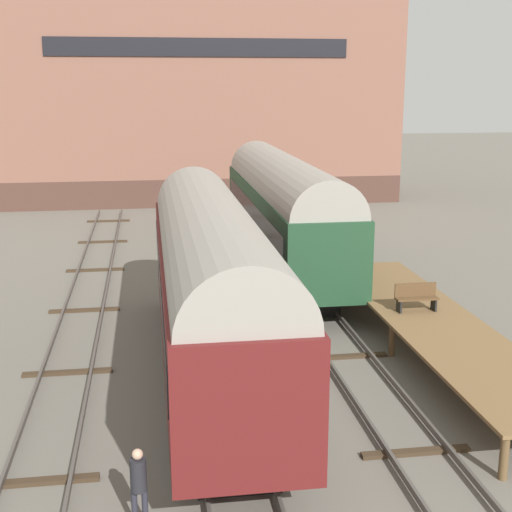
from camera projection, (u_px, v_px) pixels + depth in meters
The scene contains 10 objects.
ground_plane at pixel (221, 409), 18.82m from camera, with size 200.00×200.00×0.00m, color #6B665B.
track_left at pixel (55, 415), 18.17m from camera, with size 2.60×60.00×0.26m.
track_middle at pixel (221, 404), 18.78m from camera, with size 2.60×60.00×0.26m.
track_right at pixel (376, 394), 19.40m from camera, with size 2.60×60.00×0.26m.
train_car_maroon at pixel (212, 278), 20.11m from camera, with size 2.93×15.49×5.32m.
train_car_green at pixel (284, 207), 31.80m from camera, with size 2.99×16.93×5.29m.
station_platform at pixel (434, 323), 22.44m from camera, with size 2.97×14.86×1.11m.
bench at pixel (416, 296), 23.28m from camera, with size 1.40×0.40×0.91m.
person_worker at pixel (139, 481), 13.61m from camera, with size 0.32×0.32×1.66m.
warehouse_building at pixel (194, 64), 52.15m from camera, with size 28.53×10.63×19.38m.
Camera 1 is at (-1.65, -17.27, 8.39)m, focal length 50.00 mm.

